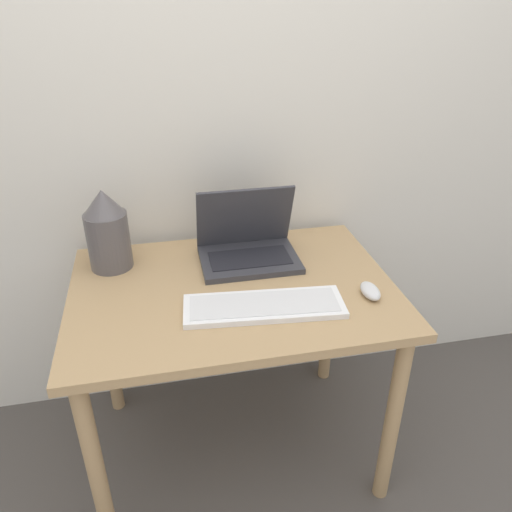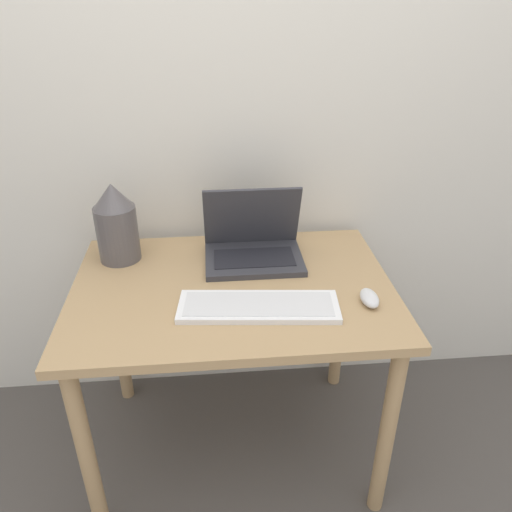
% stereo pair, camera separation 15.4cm
% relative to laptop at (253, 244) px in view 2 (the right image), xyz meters
% --- Properties ---
extents(wall_back, '(6.00, 0.05, 2.50)m').
position_rel_laptop_xyz_m(wall_back, '(-0.08, 0.25, 0.47)').
color(wall_back, silver).
rests_on(wall_back, ground_plane).
extents(desk, '(1.02, 0.72, 0.72)m').
position_rel_laptop_xyz_m(desk, '(-0.08, -0.17, -0.16)').
color(desk, tan).
rests_on(desk, ground_plane).
extents(laptop, '(0.33, 0.25, 0.25)m').
position_rel_laptop_xyz_m(laptop, '(0.00, 0.00, 0.00)').
color(laptop, '#333338').
rests_on(laptop, desk).
extents(keyboard, '(0.48, 0.20, 0.02)m').
position_rel_laptop_xyz_m(keyboard, '(-0.01, -0.31, -0.04)').
color(keyboard, white).
rests_on(keyboard, desk).
extents(mouse, '(0.05, 0.10, 0.04)m').
position_rel_laptop_xyz_m(mouse, '(0.32, -0.31, -0.04)').
color(mouse, silver).
rests_on(mouse, desk).
extents(vase, '(0.14, 0.14, 0.28)m').
position_rel_laptop_xyz_m(vase, '(-0.46, 0.04, 0.08)').
color(vase, '#514C4C').
rests_on(vase, desk).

